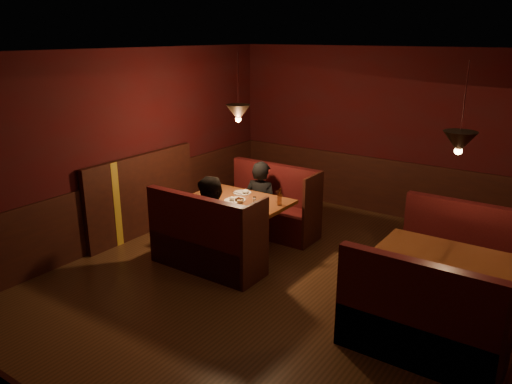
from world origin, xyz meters
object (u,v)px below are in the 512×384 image
Objects in this scene: main_table at (240,211)px; second_bench_far at (462,265)px; second_table at (443,272)px; diner_b at (213,210)px; main_bench_near at (205,246)px; main_bench_far at (272,211)px; second_bench_near at (420,328)px; diner_a at (261,188)px.

second_bench_far is (3.03, 0.53, -0.25)m from main_table.
second_table is 3.01m from diner_b.
main_bench_near is at bearing -170.11° from second_table.
diner_b is at bearing -90.14° from main_bench_far.
diner_b reaches higher than second_table.
second_table is 0.90× the size of second_bench_near.
main_table is at bearing -170.03° from second_bench_far.
second_bench_far is 3.26m from diner_b.
main_bench_near is 1.51m from diner_a.
diner_a is 1.25m from diner_b.
main_bench_far is (0.02, 0.84, -0.26)m from main_table.
second_table is 0.90× the size of second_bench_far.
second_bench_far is at bearing 9.97° from main_table.
main_bench_far and main_bench_near have the same top height.
second_bench_near is at bearing -30.96° from diner_b.
diner_b is at bearing -173.98° from second_table.
main_bench_far is 1.03× the size of diner_a.
second_table is (2.98, -1.15, 0.24)m from main_bench_far.
main_bench_far is 1.00× the size of diner_b.
diner_a reaches higher than main_bench_far.
diner_a reaches higher than main_table.
main_bench_near is 3.03m from second_bench_near.
main_bench_far is at bearing 174.25° from second_bench_far.
main_bench_far is 3.62m from second_bench_near.
main_bench_far is 1.03× the size of second_bench_far.
main_bench_far is 3.20m from second_table.
diner_a is (-3.07, 0.08, 0.43)m from second_bench_far.
main_table is 0.64m from diner_a.
second_table is 0.90× the size of diner_a.
diner_b reaches higher than second_bench_near.
diner_b reaches higher than main_bench_far.
second_bench_near is 3.09m from diner_b.
diner_b is (-3.01, -1.17, 0.45)m from second_bench_far.
second_bench_far reaches higher than second_table.
second_bench_far reaches higher than main_table.
second_bench_near is (3.03, -1.17, -0.25)m from main_table.
main_bench_near is at bearing 87.37° from diner_a.
main_bench_near is 1.03× the size of second_bench_far.
main_bench_near reaches higher than second_table.
second_bench_near is (0.03, -0.85, -0.24)m from second_table.
second_bench_near is (0.00, -1.70, 0.00)m from second_bench_far.
second_bench_near reaches higher than main_table.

